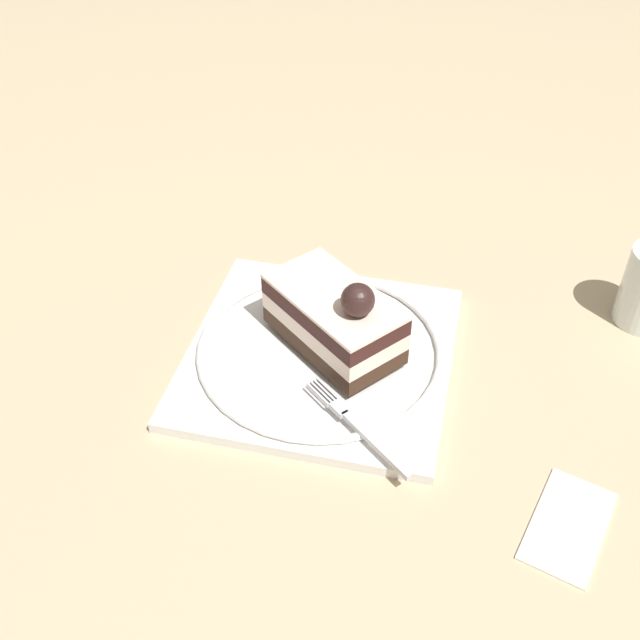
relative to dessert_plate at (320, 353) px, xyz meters
name	(u,v)px	position (x,y,z in m)	size (l,w,h in m)	color
ground_plane	(290,371)	(-0.02, 0.02, -0.01)	(2.40, 2.40, 0.00)	tan
dessert_plate	(320,353)	(0.00, 0.00, 0.00)	(0.26, 0.26, 0.02)	white
cake_slice	(335,317)	(0.01, -0.01, 0.04)	(0.12, 0.14, 0.08)	#352012
fork	(355,424)	(-0.08, -0.06, 0.01)	(0.08, 0.11, 0.00)	silver
folded_napkin	(568,525)	(-0.10, -0.23, -0.01)	(0.09, 0.05, 0.00)	white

